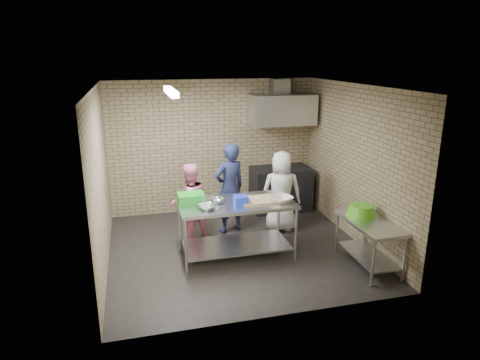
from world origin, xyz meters
The scene contains 25 objects.
floor centered at (0.00, 0.00, 0.00)m, with size 4.20×4.20×0.00m, color black.
ceiling centered at (0.00, 0.00, 2.70)m, with size 4.20×4.20×0.00m, color black.
back_wall centered at (0.00, 2.00, 1.35)m, with size 4.20×0.06×2.70m, color tan.
front_wall centered at (0.00, -2.00, 1.35)m, with size 4.20×0.06×2.70m, color tan.
left_wall centered at (-2.10, 0.00, 1.35)m, with size 0.06×4.00×2.70m, color tan.
right_wall centered at (2.10, 0.00, 1.35)m, with size 0.06×4.00×2.70m, color tan.
prep_table centered at (-0.07, -0.22, 0.46)m, with size 1.83×0.92×0.92m, color #AAACB1.
side_counter centered at (1.80, -1.10, 0.38)m, with size 0.60×1.20×0.75m, color silver.
stove centered at (1.35, 1.65, 0.45)m, with size 1.20×0.70×0.90m, color black.
range_hood centered at (1.35, 1.70, 2.10)m, with size 1.30×0.60×0.60m, color silver.
hood_duct centered at (1.35, 1.85, 2.55)m, with size 0.35×0.30×0.30m, color #A5A8AD.
wall_shelf centered at (1.65, 1.89, 1.92)m, with size 0.80×0.20×0.04m, color #3F2B19.
fluorescent_fixture centered at (-1.00, 0.00, 2.64)m, with size 0.10×1.25×0.08m, color white.
green_crate centered at (-0.77, -0.10, 1.00)m, with size 0.41×0.31×0.16m, color #1B931D.
blue_tub centered at (-0.02, -0.32, 0.98)m, with size 0.20×0.20×0.13m, color #1A34C6.
cutting_board centered at (0.28, -0.24, 0.93)m, with size 0.56×0.43×0.03m, color tan.
mixing_bowl_a centered at (-0.57, -0.42, 0.95)m, with size 0.29×0.29×0.07m, color silver.
mixing_bowl_b centered at (-0.37, -0.17, 0.95)m, with size 0.22×0.22×0.07m, color silver.
ceramic_bowl centered at (0.63, -0.37, 0.96)m, with size 0.35×0.35×0.09m, color beige.
green_basin centered at (1.78, -0.85, 0.83)m, with size 0.46×0.46×0.17m, color #59C626, non-canonical shape.
bottle_red centered at (1.40, 1.89, 2.03)m, with size 0.07×0.07×0.18m, color #B22619.
bottle_green centered at (1.80, 1.89, 2.02)m, with size 0.06×0.06×0.15m, color green.
man_navy centered at (0.05, 0.77, 0.83)m, with size 0.61×0.40×1.67m, color #151834.
woman_pink centered at (-0.71, 0.54, 0.70)m, with size 0.68×0.53×1.40m, color pink.
woman_white centered at (0.99, 0.61, 0.75)m, with size 0.73×0.48×1.50m, color white.
Camera 1 is at (-1.59, -6.38, 3.17)m, focal length 31.82 mm.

